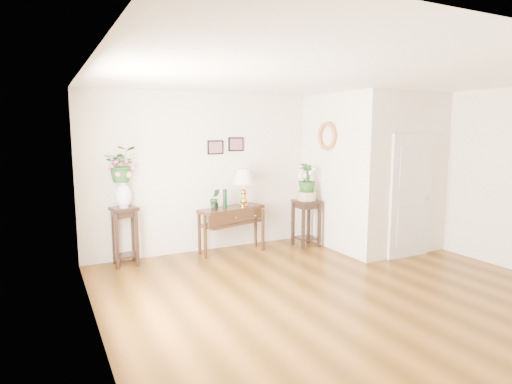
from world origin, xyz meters
TOP-DOWN VIEW (x-y plane):
  - floor at (0.00, 0.00)m, footprint 6.00×5.50m
  - ceiling at (0.00, 0.00)m, footprint 6.00×5.50m
  - wall_back at (0.00, 2.75)m, footprint 6.00×0.02m
  - wall_left at (-3.00, 0.00)m, footprint 0.02×5.50m
  - wall_right at (3.00, 0.00)m, footprint 0.02×5.50m
  - partition at (2.10, 1.77)m, footprint 1.80×1.95m
  - door at (2.10, 0.78)m, footprint 0.90×0.05m
  - art_print_left at (-0.65, 2.73)m, footprint 0.30×0.02m
  - art_print_right at (-0.25, 2.73)m, footprint 0.30×0.02m
  - wall_ornament at (1.16, 1.90)m, footprint 0.07×0.51m
  - console_table at (-0.50, 2.38)m, footprint 1.29×0.72m
  - table_lamp at (-0.27, 2.38)m, footprint 0.43×0.43m
  - green_vase at (-0.63, 2.38)m, footprint 0.08×0.08m
  - potted_plant at (-0.82, 2.38)m, footprint 0.20×0.16m
  - plant_stand_a at (-2.31, 2.49)m, footprint 0.44×0.44m
  - porcelain_vase at (-2.31, 2.49)m, footprint 0.28×0.28m
  - lily_arrangement at (-2.31, 2.49)m, footprint 0.58×0.53m
  - plant_stand_b at (0.90, 2.13)m, footprint 0.42×0.42m
  - ceramic_bowl at (0.90, 2.13)m, footprint 0.42×0.42m
  - narcissus at (0.90, 2.13)m, footprint 0.37×0.37m

SIDE VIEW (x-z plane):
  - floor at x=0.00m, z-range -0.01..0.01m
  - console_table at x=-0.50m, z-range 0.00..0.81m
  - plant_stand_b at x=0.90m, z-range 0.00..0.88m
  - plant_stand_a at x=-2.31m, z-range 0.00..0.94m
  - ceramic_bowl at x=0.90m, z-range 0.88..1.03m
  - potted_plant at x=-0.82m, z-range 0.81..1.14m
  - green_vase at x=-0.63m, z-range 0.82..1.15m
  - door at x=2.10m, z-range 0.00..2.10m
  - table_lamp at x=-0.27m, z-range 0.82..1.50m
  - porcelain_vase at x=-2.31m, z-range 0.94..1.40m
  - narcissus at x=0.90m, z-range 1.00..1.55m
  - wall_back at x=0.00m, z-range 0.00..2.80m
  - wall_left at x=-3.00m, z-range 0.00..2.80m
  - wall_right at x=3.00m, z-range 0.00..2.80m
  - partition at x=2.10m, z-range 0.00..2.80m
  - lily_arrangement at x=-2.31m, z-range 1.34..1.91m
  - art_print_left at x=-0.65m, z-range 1.73..1.98m
  - art_print_right at x=-0.25m, z-range 1.77..2.02m
  - wall_ornament at x=1.16m, z-range 1.79..2.30m
  - ceiling at x=0.00m, z-range 2.79..2.81m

